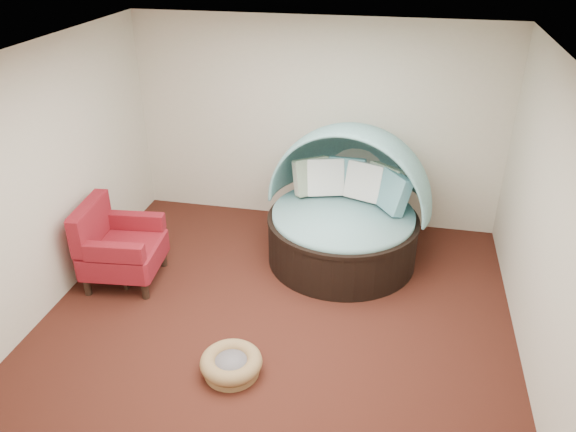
% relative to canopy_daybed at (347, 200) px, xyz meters
% --- Properties ---
extents(floor, '(5.00, 5.00, 0.00)m').
position_rel_canopy_daybed_xyz_m(floor, '(-0.55, -1.51, -0.79)').
color(floor, '#441B13').
rests_on(floor, ground).
extents(wall_back, '(5.00, 0.00, 5.00)m').
position_rel_canopy_daybed_xyz_m(wall_back, '(-0.55, 0.99, 0.61)').
color(wall_back, beige).
rests_on(wall_back, floor).
extents(wall_front, '(5.00, 0.00, 5.00)m').
position_rel_canopy_daybed_xyz_m(wall_front, '(-0.55, -4.01, 0.61)').
color(wall_front, beige).
rests_on(wall_front, floor).
extents(wall_left, '(0.00, 5.00, 5.00)m').
position_rel_canopy_daybed_xyz_m(wall_left, '(-3.05, -1.51, 0.61)').
color(wall_left, beige).
rests_on(wall_left, floor).
extents(wall_right, '(0.00, 5.00, 5.00)m').
position_rel_canopy_daybed_xyz_m(wall_right, '(1.95, -1.51, 0.61)').
color(wall_right, beige).
rests_on(wall_right, floor).
extents(ceiling, '(5.00, 5.00, 0.00)m').
position_rel_canopy_daybed_xyz_m(ceiling, '(-0.55, -1.51, 2.01)').
color(ceiling, white).
rests_on(ceiling, wall_back).
extents(canopy_daybed, '(2.22, 2.17, 1.71)m').
position_rel_canopy_daybed_xyz_m(canopy_daybed, '(0.00, 0.00, 0.00)').
color(canopy_daybed, black).
rests_on(canopy_daybed, floor).
extents(pet_basket, '(0.70, 0.70, 0.21)m').
position_rel_canopy_daybed_xyz_m(pet_basket, '(-0.79, -2.34, -0.68)').
color(pet_basket, olive).
rests_on(pet_basket, floor).
extents(red_armchair, '(0.94, 0.94, 1.00)m').
position_rel_canopy_daybed_xyz_m(red_armchair, '(-2.55, -1.09, -0.33)').
color(red_armchair, black).
rests_on(red_armchair, floor).
extents(side_table, '(0.59, 0.59, 0.48)m').
position_rel_canopy_daybed_xyz_m(side_table, '(-2.55, -1.04, -0.48)').
color(side_table, black).
rests_on(side_table, floor).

